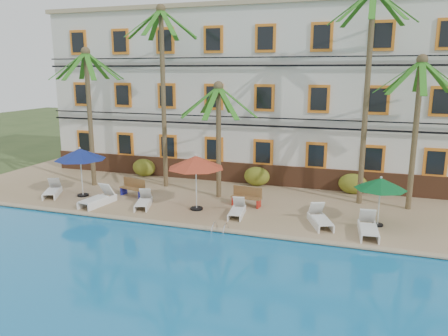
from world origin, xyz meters
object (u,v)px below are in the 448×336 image
(umbrella_blue, at_px, (80,154))
(umbrella_red, at_px, (196,162))
(palm_d, at_px, (368,72))
(umbrella_green, at_px, (381,184))
(lounger_c, at_px, (144,202))
(lounger_f, at_px, (368,228))
(bench_left, at_px, (134,187))
(palm_c, at_px, (219,122))
(pool_ladder, at_px, (220,231))
(palm_b, at_px, (163,76))
(palm_e, at_px, (417,112))
(lounger_b, at_px, (98,199))
(palm_a, at_px, (89,99))
(lounger_e, at_px, (320,219))
(lounger_d, at_px, (237,210))
(lounger_a, at_px, (52,191))
(bench_right, at_px, (247,196))

(umbrella_blue, relative_size, umbrella_red, 0.98)
(palm_d, relative_size, umbrella_green, 4.75)
(palm_d, bearing_deg, umbrella_green, -75.02)
(lounger_c, distance_m, lounger_f, 10.42)
(palm_d, bearing_deg, bench_left, -167.83)
(palm_c, height_order, pool_ladder, palm_c)
(palm_b, xyz_separation_m, palm_d, (10.63, 0.08, 0.22))
(palm_e, distance_m, umbrella_red, 10.43)
(palm_c, bearing_deg, lounger_b, -148.26)
(umbrella_green, relative_size, lounger_c, 1.18)
(umbrella_red, bearing_deg, palm_e, 18.96)
(palm_a, distance_m, bench_left, 5.73)
(palm_d, relative_size, lounger_e, 5.11)
(palm_c, relative_size, palm_d, 0.58)
(lounger_c, bearing_deg, umbrella_red, 9.59)
(lounger_d, relative_size, lounger_e, 0.86)
(umbrella_red, height_order, lounger_c, umbrella_red)
(palm_e, relative_size, lounger_b, 3.38)
(palm_a, xyz_separation_m, bench_left, (3.31, -1.26, -4.50))
(lounger_f, bearing_deg, umbrella_blue, 175.63)
(lounger_a, bearing_deg, pool_ladder, -12.05)
(palm_b, height_order, pool_ladder, palm_b)
(umbrella_blue, bearing_deg, umbrella_red, -2.03)
(lounger_c, bearing_deg, lounger_b, -170.15)
(palm_b, bearing_deg, lounger_d, -34.61)
(umbrella_green, distance_m, bench_right, 6.30)
(palm_c, xyz_separation_m, palm_e, (9.31, 0.92, 0.74))
(lounger_b, height_order, lounger_d, lounger_b)
(umbrella_red, distance_m, bench_right, 3.11)
(umbrella_blue, xyz_separation_m, lounger_e, (12.41, -0.58, -1.95))
(palm_c, xyz_separation_m, lounger_f, (7.52, -3.24, -3.61))
(palm_c, bearing_deg, umbrella_green, -14.19)
(lounger_c, xyz_separation_m, lounger_e, (8.44, 0.09, 0.03))
(palm_a, height_order, umbrella_green, palm_a)
(lounger_f, height_order, bench_right, lounger_f)
(lounger_a, distance_m, lounger_e, 13.98)
(umbrella_red, xyz_separation_m, umbrella_green, (8.19, 0.38, -0.45))
(palm_c, xyz_separation_m, umbrella_green, (7.89, -2.00, -2.07))
(umbrella_green, distance_m, lounger_e, 2.91)
(umbrella_red, bearing_deg, lounger_e, -3.41)
(lounger_e, relative_size, bench_right, 1.31)
(palm_b, relative_size, bench_right, 6.42)
(umbrella_green, relative_size, pool_ladder, 2.92)
(palm_e, bearing_deg, pool_ladder, -143.13)
(umbrella_red, height_order, bench_right, umbrella_red)
(lounger_c, bearing_deg, umbrella_blue, 170.41)
(palm_b, distance_m, lounger_c, 7.13)
(bench_left, bearing_deg, lounger_d, -12.42)
(lounger_c, xyz_separation_m, bench_right, (4.72, 1.80, 0.20))
(palm_b, height_order, bench_left, palm_b)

